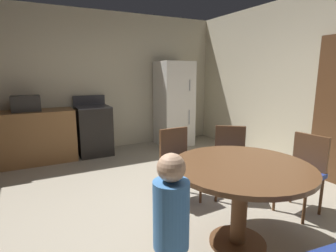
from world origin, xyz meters
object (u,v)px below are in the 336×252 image
at_px(microwave, 26,103).
at_px(chair_east, 303,169).
at_px(chair_north, 178,160).
at_px(oven_range, 94,130).
at_px(dining_table, 241,182).
at_px(chair_northeast, 230,156).
at_px(refrigerator, 174,104).
at_px(person_child, 171,234).

relative_size(microwave, chair_east, 0.51).
distance_m(microwave, chair_north, 2.87).
relative_size(oven_range, chair_north, 1.26).
distance_m(dining_table, chair_east, 1.05).
bearing_deg(chair_northeast, microwave, -102.88).
relative_size(refrigerator, chair_north, 2.02).
height_order(refrigerator, chair_east, refrigerator).
relative_size(microwave, chair_northeast, 0.51).
relative_size(oven_range, chair_northeast, 1.26).
distance_m(dining_table, chair_northeast, 1.05).
distance_m(oven_range, microwave, 1.22).
bearing_deg(microwave, chair_east, -50.43).
height_order(chair_northeast, person_child, person_child).
height_order(refrigerator, dining_table, refrigerator).
distance_m(refrigerator, dining_table, 3.52).
distance_m(refrigerator, chair_north, 2.59).
xyz_separation_m(dining_table, chair_east, (1.03, 0.14, -0.10)).
height_order(refrigerator, microwave, refrigerator).
bearing_deg(chair_northeast, chair_east, 66.52).
distance_m(chair_northeast, chair_east, 0.83).
distance_m(chair_east, person_child, 1.98).
bearing_deg(dining_table, microwave, 115.90).
bearing_deg(person_child, chair_northeast, 16.71).
xyz_separation_m(dining_table, chair_north, (-0.04, 1.04, -0.10)).
xyz_separation_m(oven_range, dining_table, (0.55, -3.37, 0.14)).
xyz_separation_m(dining_table, chair_northeast, (0.60, 0.85, -0.10)).
relative_size(chair_northeast, chair_east, 1.00).
distance_m(microwave, person_child, 3.84).
bearing_deg(dining_table, oven_range, 99.29).
xyz_separation_m(oven_range, chair_east, (1.59, -3.23, 0.03)).
height_order(oven_range, microwave, microwave).
height_order(dining_table, chair_northeast, chair_northeast).
xyz_separation_m(chair_north, chair_northeast, (0.64, -0.19, 0.00)).
xyz_separation_m(oven_range, refrigerator, (1.69, -0.05, 0.41)).
height_order(oven_range, chair_northeast, oven_range).
distance_m(oven_range, chair_northeast, 2.77).
bearing_deg(chair_north, dining_table, 0.00).
distance_m(oven_range, refrigerator, 1.74).
bearing_deg(dining_table, person_child, -157.48).
height_order(chair_north, chair_east, same).
bearing_deg(oven_range, refrigerator, -1.82).
bearing_deg(oven_range, chair_north, -77.51).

